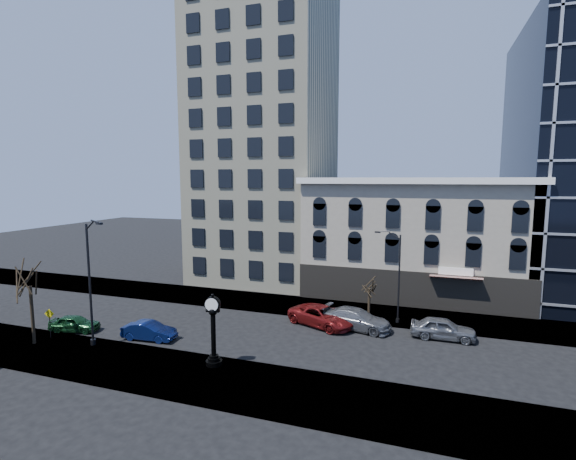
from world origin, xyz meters
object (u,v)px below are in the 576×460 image
(car_near_b, at_px, (149,331))
(street_lamp_near, at_px, (92,250))
(warning_sign, at_px, (50,318))
(street_clock, at_px, (213,333))
(car_near_a, at_px, (75,323))

(car_near_b, bearing_deg, street_lamp_near, 132.81)
(warning_sign, bearing_deg, car_near_b, 4.91)
(street_lamp_near, bearing_deg, warning_sign, -162.64)
(street_clock, bearing_deg, street_lamp_near, 171.47)
(warning_sign, xyz_separation_m, car_near_a, (0.36, 1.99, -1.05))
(street_clock, bearing_deg, warning_sign, 170.25)
(street_lamp_near, height_order, warning_sign, street_lamp_near)
(street_lamp_near, xyz_separation_m, car_near_a, (-4.41, 2.22, -6.68))
(warning_sign, relative_size, car_near_a, 0.59)
(street_clock, distance_m, street_lamp_near, 10.74)
(street_clock, height_order, warning_sign, street_clock)
(street_clock, height_order, car_near_a, street_clock)
(warning_sign, height_order, car_near_b, warning_sign)
(street_lamp_near, bearing_deg, car_near_a, 173.42)
(street_lamp_near, xyz_separation_m, car_near_b, (2.45, 2.71, -6.66))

